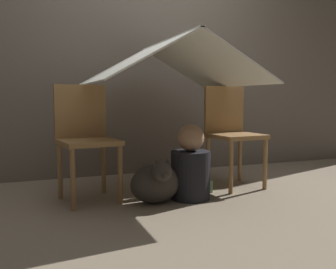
% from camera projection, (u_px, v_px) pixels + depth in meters
% --- Properties ---
extents(ground_plane, '(8.80, 8.80, 0.00)m').
position_uv_depth(ground_plane, '(175.00, 198.00, 2.93)').
color(ground_plane, gray).
extents(wall_back, '(7.00, 0.05, 2.50)m').
position_uv_depth(wall_back, '(136.00, 52.00, 3.80)').
color(wall_back, '#6B6056').
rests_on(wall_back, ground_plane).
extents(chair_left, '(0.47, 0.47, 0.89)m').
position_uv_depth(chair_left, '(86.00, 135.00, 2.86)').
color(chair_left, olive).
rests_on(chair_left, ground_plane).
extents(chair_right, '(0.44, 0.44, 0.89)m').
position_uv_depth(chair_right, '(231.00, 130.00, 3.31)').
color(chair_right, olive).
rests_on(chair_right, ground_plane).
extents(sheet_canopy, '(1.28, 1.24, 0.36)m').
position_uv_depth(sheet_canopy, '(168.00, 62.00, 2.96)').
color(sheet_canopy, silver).
extents(person_front, '(0.31, 0.31, 0.58)m').
position_uv_depth(person_front, '(191.00, 168.00, 2.89)').
color(person_front, black).
rests_on(person_front, ground_plane).
extents(dog, '(0.38, 0.35, 0.36)m').
position_uv_depth(dog, '(156.00, 182.00, 2.75)').
color(dog, '#332D28').
rests_on(dog, ground_plane).
extents(floor_cushion, '(0.42, 0.33, 0.10)m').
position_uv_depth(floor_cushion, '(182.00, 184.00, 3.17)').
color(floor_cushion, '#7FB27F').
rests_on(floor_cushion, ground_plane).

